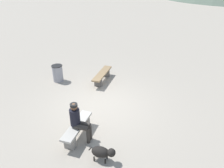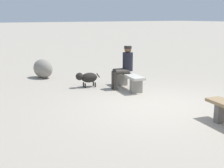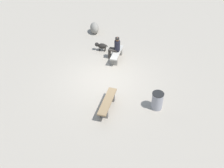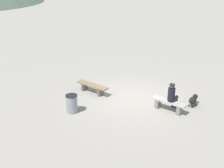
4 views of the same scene
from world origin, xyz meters
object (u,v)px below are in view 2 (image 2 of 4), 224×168
(boulder, at_px, (43,69))
(dog, at_px, (87,77))
(seated_person, at_px, (125,64))
(bench_right, at_px, (129,79))

(boulder, bearing_deg, dog, -162.50)
(seated_person, height_order, dog, seated_person)
(dog, bearing_deg, boulder, -64.34)
(dog, distance_m, boulder, 2.24)
(bench_right, height_order, dog, dog)
(bench_right, relative_size, seated_person, 1.21)
(bench_right, height_order, boulder, boulder)
(seated_person, xyz_separation_m, dog, (0.77, 0.87, -0.45))
(bench_right, xyz_separation_m, dog, (0.87, 0.96, -0.01))
(dog, bearing_deg, bench_right, 146.12)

